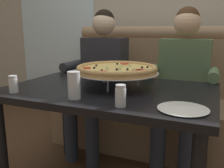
# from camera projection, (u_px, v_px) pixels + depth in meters

# --- Properties ---
(back_wall_with_window) EXTENTS (6.00, 0.12, 2.80)m
(back_wall_with_window) POSITION_uv_depth(u_px,v_px,m) (162.00, 1.00, 2.73)
(back_wall_with_window) COLOR #BCB29E
(back_wall_with_window) RESTS_ON ground_plane
(window_panel) EXTENTS (1.10, 0.02, 2.80)m
(window_panel) POSITION_uv_depth(u_px,v_px,m) (55.00, 5.00, 3.19)
(window_panel) COLOR white
(window_panel) RESTS_ON ground_plane
(booth_bench) EXTENTS (1.63, 0.78, 1.13)m
(booth_bench) POSITION_uv_depth(u_px,v_px,m) (146.00, 102.00, 2.44)
(booth_bench) COLOR #937556
(booth_bench) RESTS_ON ground_plane
(dining_table) EXTENTS (1.29, 0.85, 0.74)m
(dining_table) POSITION_uv_depth(u_px,v_px,m) (109.00, 102.00, 1.58)
(dining_table) COLOR black
(dining_table) RESTS_ON ground_plane
(diner_left) EXTENTS (0.54, 0.64, 1.27)m
(diner_left) POSITION_uv_depth(u_px,v_px,m) (100.00, 73.00, 2.27)
(diner_left) COLOR #2D3342
(diner_left) RESTS_ON ground_plane
(diner_right) EXTENTS (0.54, 0.64, 1.27)m
(diner_right) POSITION_uv_depth(u_px,v_px,m) (182.00, 79.00, 1.99)
(diner_right) COLOR #2D3342
(diner_right) RESTS_ON ground_plane
(pizza) EXTENTS (0.53, 0.53, 0.15)m
(pizza) POSITION_uv_depth(u_px,v_px,m) (117.00, 69.00, 1.58)
(pizza) COLOR silver
(pizza) RESTS_ON dining_table
(shaker_oregano) EXTENTS (0.05, 0.05, 0.10)m
(shaker_oregano) POSITION_uv_depth(u_px,v_px,m) (13.00, 85.00, 1.44)
(shaker_oregano) COLOR white
(shaker_oregano) RESTS_ON dining_table
(shaker_pepper_flakes) EXTENTS (0.05, 0.05, 0.11)m
(shaker_pepper_flakes) POSITION_uv_depth(u_px,v_px,m) (121.00, 97.00, 1.18)
(shaker_pepper_flakes) COLOR white
(shaker_pepper_flakes) RESTS_ON dining_table
(plate_near_left) EXTENTS (0.24, 0.24, 0.02)m
(plate_near_left) POSITION_uv_depth(u_px,v_px,m) (183.00, 108.00, 1.14)
(plate_near_left) COLOR white
(plate_near_left) RESTS_ON dining_table
(drinking_glass) EXTENTS (0.07, 0.07, 0.15)m
(drinking_glass) POSITION_uv_depth(u_px,v_px,m) (74.00, 87.00, 1.31)
(drinking_glass) COLOR silver
(drinking_glass) RESTS_ON dining_table
(patio_chair) EXTENTS (0.40, 0.40, 0.86)m
(patio_chair) POSITION_uv_depth(u_px,v_px,m) (87.00, 64.00, 4.16)
(patio_chair) COLOR black
(patio_chair) RESTS_ON ground_plane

